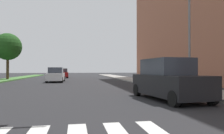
# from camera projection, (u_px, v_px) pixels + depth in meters

# --- Properties ---
(ground_plane) EXTENTS (140.00, 140.00, 0.00)m
(ground_plane) POSITION_uv_depth(u_px,v_px,m) (68.00, 81.00, 26.73)
(ground_plane) COLOR #262628
(tree_distant) EXTENTS (3.71, 3.71, 6.31)m
(tree_distant) POSITION_uv_depth(u_px,v_px,m) (8.00, 47.00, 29.39)
(tree_distant) COLOR #4C3823
(tree_distant) RESTS_ON median_strip
(sidewalk_right) EXTENTS (3.00, 64.00, 0.15)m
(sidewalk_right) POSITION_uv_depth(u_px,v_px,m) (139.00, 81.00, 26.23)
(sidewalk_right) COLOR #9E9991
(sidewalk_right) RESTS_ON ground_plane
(street_lamp_right) EXTENTS (1.02, 0.24, 7.50)m
(street_lamp_right) POSITION_uv_depth(u_px,v_px,m) (188.00, 21.00, 13.71)
(street_lamp_right) COLOR slate
(street_lamp_right) RESTS_ON sidewalk_right
(suv_crossing) EXTENTS (2.39, 4.77, 1.97)m
(suv_crossing) POSITION_uv_depth(u_px,v_px,m) (168.00, 80.00, 10.25)
(suv_crossing) COLOR black
(suv_crossing) RESTS_ON ground_plane
(sedan_midblock) EXTENTS (1.86, 4.34, 1.69)m
(sedan_midblock) POSITION_uv_depth(u_px,v_px,m) (56.00, 75.00, 24.74)
(sedan_midblock) COLOR silver
(sedan_midblock) RESTS_ON ground_plane
(sedan_distant) EXTENTS (2.14, 4.19, 1.63)m
(sedan_distant) POSITION_uv_depth(u_px,v_px,m) (63.00, 74.00, 36.99)
(sedan_distant) COLOR maroon
(sedan_distant) RESTS_ON ground_plane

